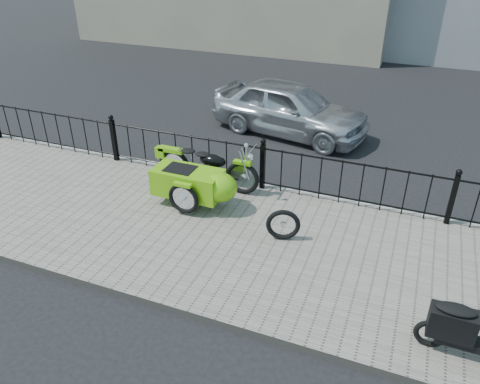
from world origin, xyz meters
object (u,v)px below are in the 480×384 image
at_px(motorcycle_sidecar, 200,180).
at_px(spare_tire, 283,225).
at_px(scooter, 473,332).
at_px(sedan_car, 290,108).

bearing_deg(motorcycle_sidecar, spare_tire, -18.05).
relative_size(scooter, spare_tire, 2.61).
height_order(scooter, spare_tire, scooter).
bearing_deg(scooter, spare_tire, 151.69).
bearing_deg(motorcycle_sidecar, sedan_car, 83.11).
distance_m(scooter, spare_tire, 3.24).
bearing_deg(spare_tire, scooter, -28.31).
xyz_separation_m(spare_tire, sedan_car, (-1.32, 4.80, 0.28)).
bearing_deg(sedan_car, motorcycle_sidecar, -175.94).
bearing_deg(spare_tire, motorcycle_sidecar, 161.95).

